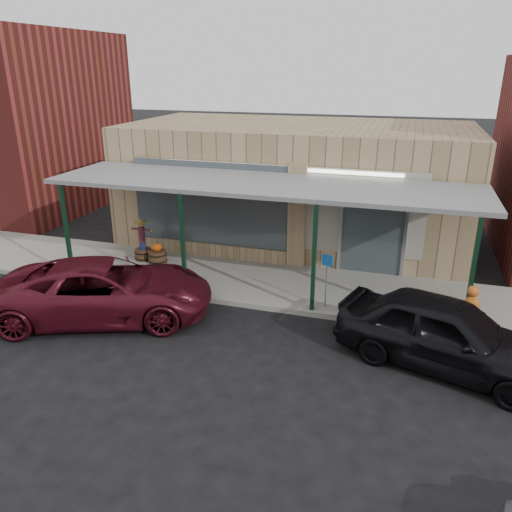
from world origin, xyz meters
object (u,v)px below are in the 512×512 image
(barrel_pumpkin, at_px, (157,255))
(parked_sedan, at_px, (446,333))
(car_maroon, at_px, (105,290))
(barrel_scarecrow, at_px, (143,246))
(handicap_sign, at_px, (327,274))

(barrel_pumpkin, distance_m, parked_sedan, 9.22)
(barrel_pumpkin, xyz_separation_m, parked_sedan, (8.58, -3.34, 0.39))
(car_maroon, bearing_deg, barrel_scarecrow, -6.15)
(barrel_pumpkin, height_order, handicap_sign, handicap_sign)
(barrel_scarecrow, height_order, barrel_pumpkin, barrel_scarecrow)
(barrel_pumpkin, distance_m, handicap_sign, 5.98)
(barrel_scarecrow, distance_m, barrel_pumpkin, 0.62)
(barrel_scarecrow, relative_size, handicap_sign, 0.94)
(parked_sedan, bearing_deg, car_maroon, 108.21)
(barrel_pumpkin, distance_m, car_maroon, 3.52)
(barrel_pumpkin, xyz_separation_m, handicap_sign, (5.72, -1.59, 0.70))
(parked_sedan, height_order, car_maroon, parked_sedan)
(barrel_scarecrow, xyz_separation_m, handicap_sign, (6.29, -1.70, 0.48))
(barrel_scarecrow, height_order, handicap_sign, handicap_sign)
(car_maroon, bearing_deg, handicap_sign, -91.27)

